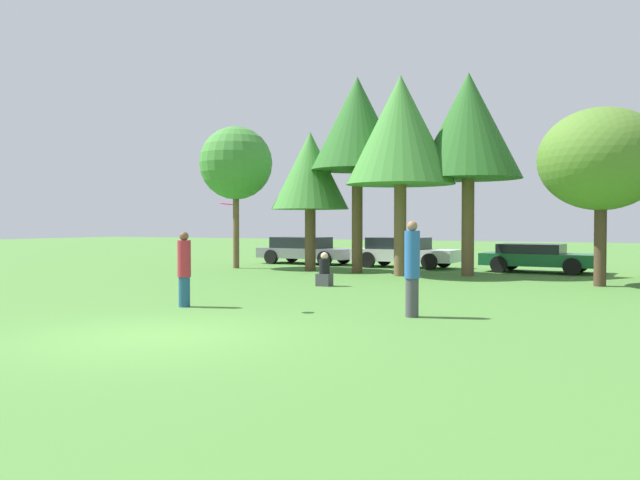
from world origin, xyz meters
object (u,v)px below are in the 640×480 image
(bystander_sitting, at_px, (324,272))
(tree_3, at_px, (400,131))
(parked_car_white, at_px, (403,252))
(parked_car_grey, at_px, (305,250))
(tree_4, at_px, (468,127))
(tree_2, at_px, (357,125))
(person_catcher, at_px, (412,268))
(tree_1, at_px, (310,172))
(tree_0, at_px, (236,164))
(frisbee, at_px, (226,204))
(person_thrower, at_px, (184,269))
(parked_car_green, at_px, (538,257))
(tree_5, at_px, (601,160))

(bystander_sitting, xyz_separation_m, tree_3, (0.75, 4.53, 4.72))
(parked_car_white, bearing_deg, parked_car_grey, 179.06)
(bystander_sitting, bearing_deg, tree_4, 63.20)
(tree_2, bearing_deg, tree_4, 5.46)
(person_catcher, height_order, tree_4, tree_4)
(tree_4, bearing_deg, tree_1, -177.07)
(tree_0, relative_size, parked_car_white, 1.30)
(frisbee, height_order, tree_1, tree_1)
(tree_1, distance_m, tree_3, 4.31)
(person_thrower, height_order, tree_4, tree_4)
(person_catcher, height_order, tree_2, tree_2)
(person_catcher, height_order, parked_car_grey, person_catcher)
(tree_3, bearing_deg, tree_1, 168.27)
(tree_3, height_order, tree_4, tree_4)
(bystander_sitting, bearing_deg, tree_3, 80.63)
(bystander_sitting, relative_size, tree_4, 0.14)
(parked_car_green, bearing_deg, person_thrower, -107.82)
(bystander_sitting, xyz_separation_m, parked_car_green, (4.86, 8.49, 0.18))
(frisbee, relative_size, tree_0, 0.05)
(person_thrower, height_order, tree_5, tree_5)
(tree_0, xyz_separation_m, parked_car_green, (11.56, 3.25, -3.76))
(person_catcher, height_order, tree_0, tree_0)
(frisbee, xyz_separation_m, parked_car_grey, (-6.06, 14.93, -1.63))
(bystander_sitting, height_order, tree_3, tree_3)
(tree_3, xyz_separation_m, parked_car_green, (4.11, 3.95, -4.54))
(tree_1, relative_size, parked_car_grey, 1.17)
(bystander_sitting, bearing_deg, parked_car_grey, 121.14)
(parked_car_grey, height_order, parked_car_green, parked_car_grey)
(tree_4, bearing_deg, tree_0, -177.32)
(tree_0, relative_size, parked_car_green, 1.36)
(tree_2, distance_m, parked_car_white, 6.02)
(tree_2, xyz_separation_m, tree_5, (8.57, -1.67, -1.84))
(tree_5, bearing_deg, bystander_sitting, -153.69)
(person_thrower, relative_size, tree_1, 0.31)
(tree_2, xyz_separation_m, parked_car_white, (0.64, 3.41, -4.91))
(person_thrower, distance_m, parked_car_grey, 15.56)
(tree_4, bearing_deg, parked_car_green, 54.68)
(bystander_sitting, bearing_deg, person_catcher, -48.30)
(tree_2, distance_m, tree_5, 8.92)
(tree_5, xyz_separation_m, parked_car_green, (-2.47, 4.86, -3.16))
(tree_3, bearing_deg, parked_car_grey, 143.90)
(tree_1, relative_size, parked_car_green, 1.27)
(tree_3, relative_size, tree_4, 0.98)
(tree_0, distance_m, parked_car_grey, 5.47)
(bystander_sitting, bearing_deg, tree_2, 103.20)
(parked_car_grey, distance_m, parked_car_white, 4.90)
(tree_3, distance_m, tree_5, 6.79)
(bystander_sitting, xyz_separation_m, tree_2, (-1.24, 5.30, 5.18))
(person_thrower, bearing_deg, tree_5, 40.68)
(tree_2, xyz_separation_m, parked_car_grey, (-4.24, 3.78, -4.94))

